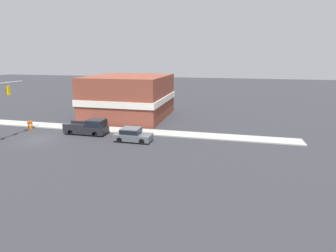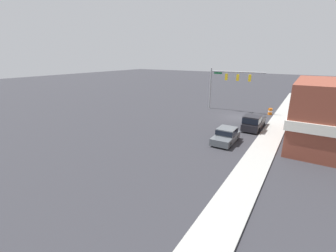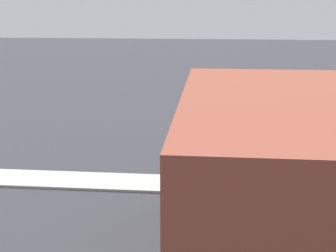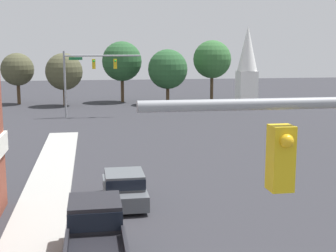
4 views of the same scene
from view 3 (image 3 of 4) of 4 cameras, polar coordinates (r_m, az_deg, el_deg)
The scene contains 2 objects.
car_lead at distance 28.58m, azimuth 5.08°, elevation -3.00°, with size 1.94×4.26×1.56m.
pickup_truck_parked at distance 27.83m, azimuth 17.78°, elevation -3.84°, with size 1.95×5.31×1.96m.
Camera 3 is at (-29.12, 10.83, 9.50)m, focal length 50.00 mm.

